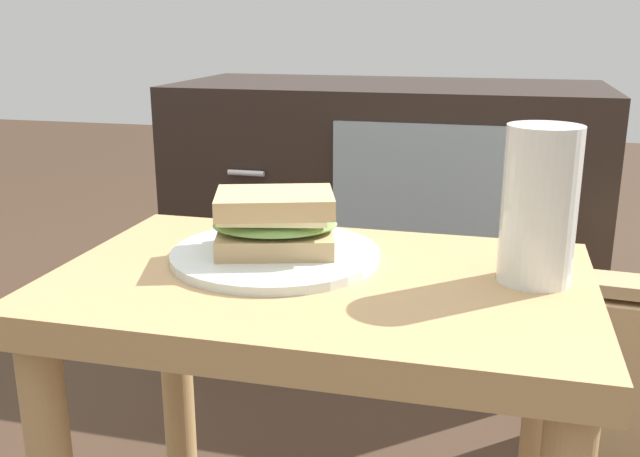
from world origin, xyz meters
TOP-DOWN VIEW (x-y plane):
  - side_table at (0.00, 0.00)m, footprint 0.56×0.36m
  - tv_cabinet at (-0.08, 0.95)m, footprint 0.96×0.46m
  - plate at (-0.06, 0.04)m, footprint 0.23×0.23m
  - sandwich_front at (-0.06, 0.04)m, footprint 0.16×0.13m
  - beer_glass at (0.22, 0.03)m, footprint 0.07×0.07m

SIDE VIEW (x-z plane):
  - tv_cabinet at x=-0.08m, z-range 0.00..0.58m
  - side_table at x=0.00m, z-range 0.14..0.60m
  - plate at x=-0.06m, z-range 0.46..0.47m
  - sandwich_front at x=-0.06m, z-range 0.47..0.54m
  - beer_glass at x=0.22m, z-range 0.46..0.62m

